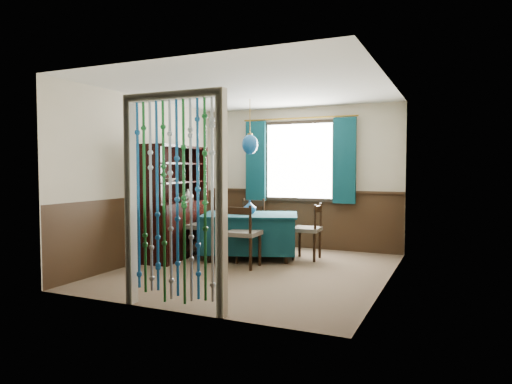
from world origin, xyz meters
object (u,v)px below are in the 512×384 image
at_px(sideboard, 174,219).
at_px(pendant_lamp, 250,144).
at_px(chair_near, 242,234).
at_px(vase_sideboard, 188,194).
at_px(chair_right, 309,230).
at_px(vase_table, 250,208).
at_px(chair_left, 196,226).
at_px(chair_far, 252,223).
at_px(dining_table, 250,232).
at_px(bowl_shelf, 168,180).

distance_m(sideboard, pendant_lamp, 1.70).
distance_m(chair_near, vase_sideboard, 1.47).
bearing_deg(chair_right, chair_near, 141.76).
xyz_separation_m(pendant_lamp, vase_table, (-0.02, 0.03, -1.00)).
bearing_deg(chair_left, chair_right, 104.19).
bearing_deg(chair_far, vase_sideboard, 29.59).
height_order(dining_table, chair_right, chair_right).
height_order(sideboard, vase_sideboard, sideboard).
bearing_deg(pendant_lamp, vase_sideboard, -175.05).
bearing_deg(chair_near, sideboard, 167.68).
bearing_deg(chair_far, bowl_shelf, 45.38).
bearing_deg(chair_near, chair_far, 106.89).
bearing_deg(pendant_lamp, chair_far, 112.52).
height_order(chair_far, chair_left, chair_left).
distance_m(chair_far, vase_table, 0.74).
xyz_separation_m(chair_left, vase_table, (0.82, 0.29, 0.30)).
bearing_deg(chair_right, sideboard, 107.16).
bearing_deg(chair_left, vase_table, 105.02).
bearing_deg(sideboard, pendant_lamp, 13.63).
bearing_deg(chair_far, vase_table, 99.89).
bearing_deg(dining_table, chair_far, 92.88).
distance_m(dining_table, bowl_shelf, 1.52).
bearing_deg(sideboard, chair_right, 13.85).
distance_m(dining_table, chair_near, 0.67).
xyz_separation_m(chair_near, bowl_shelf, (-1.26, -0.01, 0.76)).
bearing_deg(bowl_shelf, chair_near, 0.53).
height_order(chair_far, vase_sideboard, vase_sideboard).
relative_size(dining_table, chair_left, 1.84).
relative_size(dining_table, pendant_lamp, 2.01).
relative_size(chair_left, pendant_lamp, 1.10).
bearing_deg(dining_table, pendant_lamp, -19.64).
height_order(chair_near, chair_right, chair_near).
bearing_deg(vase_sideboard, chair_near, -23.40).
xyz_separation_m(chair_near, vase_table, (-0.19, 0.67, 0.32)).
xyz_separation_m(sideboard, vase_sideboard, (0.06, 0.31, 0.38)).
distance_m(dining_table, pendant_lamp, 1.39).
xyz_separation_m(chair_far, vase_sideboard, (-0.82, -0.73, 0.52)).
height_order(pendant_lamp, vase_sideboard, pendant_lamp).
bearing_deg(sideboard, chair_far, 44.03).
bearing_deg(chair_left, chair_near, 64.97).
height_order(dining_table, pendant_lamp, pendant_lamp).
bearing_deg(pendant_lamp, vase_table, 122.29).
height_order(vase_table, bowl_shelf, bowl_shelf).
xyz_separation_m(vase_table, vase_sideboard, (-1.07, -0.12, 0.19)).
relative_size(dining_table, chair_far, 1.94).
relative_size(chair_left, chair_right, 1.08).
distance_m(sideboard, vase_table, 1.22).
distance_m(vase_table, vase_sideboard, 1.09).
distance_m(dining_table, chair_right, 0.92).
bearing_deg(vase_sideboard, chair_far, 41.76).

